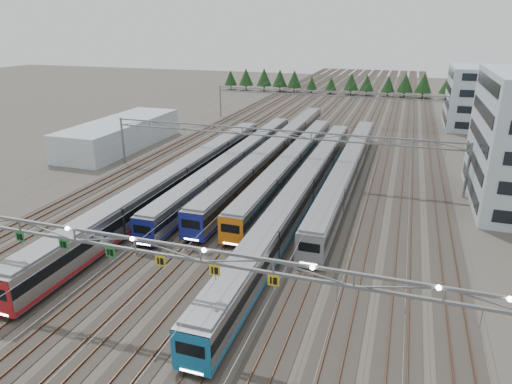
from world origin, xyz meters
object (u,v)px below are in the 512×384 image
(train_c, at_px, (276,150))
(train_e, at_px, (303,190))
(train_f, at_px, (348,169))
(train_b, at_px, (236,161))
(train_d, at_px, (291,164))
(train_a, at_px, (178,179))
(depot_bldg_north, at_px, (498,98))
(gantry_mid, at_px, (276,139))
(gantry_near, at_px, (133,247))
(gantry_far, at_px, (326,97))
(west_shed, at_px, (120,134))

(train_c, relative_size, train_e, 1.00)
(train_f, bearing_deg, train_b, -175.78)
(train_d, bearing_deg, train_e, -68.87)
(train_a, bearing_deg, train_e, 4.83)
(train_e, bearing_deg, train_b, 142.70)
(train_a, height_order, depot_bldg_north, depot_bldg_north)
(train_c, relative_size, depot_bldg_north, 3.13)
(train_d, relative_size, gantry_mid, 0.96)
(gantry_mid, bearing_deg, train_e, -56.67)
(gantry_mid, bearing_deg, train_a, -133.67)
(train_a, distance_m, train_d, 18.86)
(train_a, relative_size, gantry_near, 1.13)
(train_a, distance_m, gantry_near, 30.84)
(train_a, distance_m, train_e, 18.06)
(train_c, bearing_deg, depot_bldg_north, 46.59)
(train_d, xyz_separation_m, depot_bldg_north, (36.72, 50.46, 4.86))
(train_f, distance_m, gantry_far, 45.28)
(train_c, distance_m, gantry_far, 37.04)
(train_b, distance_m, depot_bldg_north, 69.28)
(train_b, relative_size, train_e, 0.83)
(train_f, relative_size, gantry_mid, 1.02)
(train_a, height_order, train_c, train_a)
(train_a, bearing_deg, depot_bldg_north, 51.72)
(gantry_near, height_order, gantry_mid, gantry_near)
(train_d, height_order, train_f, train_f)
(gantry_near, bearing_deg, west_shed, 125.19)
(gantry_mid, bearing_deg, depot_bldg_north, 53.07)
(train_e, xyz_separation_m, gantry_far, (-6.75, 55.27, 4.19))
(west_shed, bearing_deg, depot_bldg_north, 30.05)
(train_e, relative_size, depot_bldg_north, 3.13)
(gantry_far, bearing_deg, train_d, -87.05)
(gantry_far, relative_size, west_shed, 1.88)
(depot_bldg_north, bearing_deg, gantry_mid, -126.93)
(gantry_far, distance_m, depot_bldg_north, 39.57)
(train_f, relative_size, west_shed, 1.92)
(train_e, height_order, gantry_far, gantry_far)
(train_a, bearing_deg, train_d, 44.28)
(train_e, height_order, train_f, train_e)
(train_f, bearing_deg, depot_bldg_north, 61.24)
(west_shed, bearing_deg, train_c, -1.58)
(train_b, distance_m, gantry_far, 45.69)
(train_e, distance_m, train_f, 12.45)
(train_c, xyz_separation_m, west_shed, (-32.55, 0.90, 0.42))
(gantry_mid, bearing_deg, gantry_far, 90.00)
(train_e, relative_size, gantry_far, 1.22)
(train_c, height_order, gantry_mid, gantry_mid)
(train_a, height_order, train_e, train_a)
(train_a, xyz_separation_m, gantry_far, (11.25, 56.79, 4.09))
(train_c, height_order, depot_bldg_north, depot_bldg_north)
(train_c, bearing_deg, gantry_mid, -74.77)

